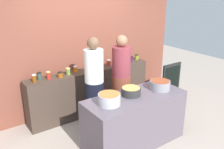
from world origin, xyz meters
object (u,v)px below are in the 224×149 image
object	(u,v)px
cook_with_tongs	(94,90)
preserve_jar_2	(48,75)
preserve_jar_9	(115,61)
preserve_jar_13	(137,57)
preserve_jar_10	(126,60)
preserve_jar_11	(129,59)
cooking_pot_left	(109,99)
cooking_pot_center	(131,91)
preserve_jar_4	(68,71)
preserve_jar_12	(132,59)
preserve_jar_6	(88,67)
preserve_jar_5	(76,69)
preserve_jar_3	(60,75)
cook_in_cap	(121,83)
preserve_jar_8	(109,63)
cooking_pot_right	(160,85)
preserve_jar_0	(34,78)
preserve_jar_7	(97,66)
preserve_jar_1	(39,76)
chalkboard_sign	(171,82)

from	to	relation	value
cook_with_tongs	preserve_jar_2	bearing A→B (deg)	133.59
preserve_jar_9	preserve_jar_13	xyz separation A→B (m)	(0.59, -0.03, 0.00)
preserve_jar_10	preserve_jar_11	size ratio (longest dim) A/B	0.92
cooking_pot_left	cooking_pot_center	xyz separation A→B (m)	(0.47, 0.07, -0.02)
preserve_jar_4	preserve_jar_12	world-z (taller)	preserve_jar_4
preserve_jar_6	preserve_jar_13	world-z (taller)	preserve_jar_13
preserve_jar_5	preserve_jar_3	bearing A→B (deg)	-163.69
preserve_jar_4	preserve_jar_11	xyz separation A→B (m)	(1.48, -0.01, 0.01)
preserve_jar_5	preserve_jar_9	xyz separation A→B (m)	(0.97, 0.01, -0.01)
preserve_jar_5	cook_in_cap	size ratio (longest dim) A/B	0.07
preserve_jar_8	cook_with_tongs	world-z (taller)	cook_with_tongs
preserve_jar_12	preserve_jar_2	bearing A→B (deg)	-179.59
preserve_jar_10	cooking_pot_right	xyz separation A→B (m)	(-0.35, -1.39, -0.06)
preserve_jar_2	preserve_jar_8	xyz separation A→B (m)	(1.36, 0.05, -0.01)
cooking_pot_left	cooking_pot_right	distance (m)	1.03
preserve_jar_0	preserve_jar_8	world-z (taller)	preserve_jar_0
preserve_jar_2	preserve_jar_11	size ratio (longest dim) A/B	0.97
preserve_jar_0	preserve_jar_7	distance (m)	1.30
preserve_jar_7	preserve_jar_8	bearing A→B (deg)	10.26
preserve_jar_4	preserve_jar_10	size ratio (longest dim) A/B	0.98
preserve_jar_7	cooking_pot_right	world-z (taller)	preserve_jar_7
preserve_jar_2	preserve_jar_1	bearing A→B (deg)	156.63
preserve_jar_4	cooking_pot_center	xyz separation A→B (m)	(0.47, -1.31, -0.07)
preserve_jar_10	preserve_jar_12	world-z (taller)	preserve_jar_10
preserve_jar_9	preserve_jar_12	world-z (taller)	preserve_jar_12
preserve_jar_6	chalkboard_sign	xyz separation A→B (m)	(1.79, -0.65, -0.53)
cook_in_cap	chalkboard_sign	world-z (taller)	cook_in_cap
preserve_jar_0	preserve_jar_7	world-z (taller)	preserve_jar_0
cooking_pot_left	chalkboard_sign	xyz separation A→B (m)	(2.26, 0.78, -0.50)
preserve_jar_9	cook_in_cap	size ratio (longest dim) A/B	0.06
preserve_jar_0	cook_with_tongs	distance (m)	1.08
preserve_jar_4	preserve_jar_8	bearing A→B (deg)	2.82
cook_with_tongs	cook_in_cap	bearing A→B (deg)	1.60
preserve_jar_9	preserve_jar_13	size ratio (longest dim) A/B	0.93
preserve_jar_11	preserve_jar_5	bearing A→B (deg)	177.13
preserve_jar_0	preserve_jar_11	size ratio (longest dim) A/B	0.98
preserve_jar_6	preserve_jar_8	size ratio (longest dim) A/B	0.86
preserve_jar_1	cooking_pot_left	xyz separation A→B (m)	(0.54, -1.44, -0.05)
preserve_jar_3	preserve_jar_7	size ratio (longest dim) A/B	0.87
cooking_pot_left	preserve_jar_10	bearing A→B (deg)	44.51
preserve_jar_2	preserve_jar_11	bearing A→B (deg)	-0.09
cooking_pot_center	cooking_pot_right	bearing A→B (deg)	-10.25
preserve_jar_10	preserve_jar_7	bearing A→B (deg)	179.28
preserve_jar_0	preserve_jar_8	xyz separation A→B (m)	(1.63, 0.06, -0.01)
preserve_jar_9	chalkboard_sign	size ratio (longest dim) A/B	0.12
preserve_jar_1	preserve_jar_13	bearing A→B (deg)	-0.44
preserve_jar_1	preserve_jar_10	xyz separation A→B (m)	(1.92, -0.08, 0.00)
preserve_jar_5	cook_with_tongs	size ratio (longest dim) A/B	0.07
cook_in_cap	preserve_jar_0	bearing A→B (deg)	158.07
cooking_pot_right	preserve_jar_1	bearing A→B (deg)	136.92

